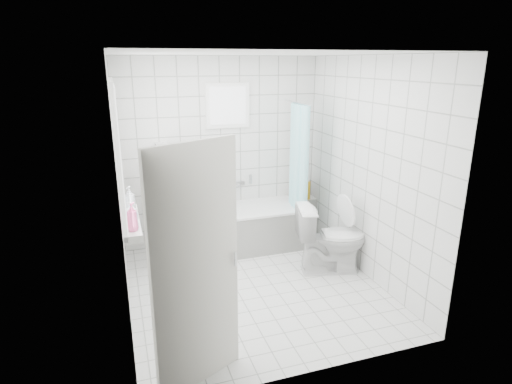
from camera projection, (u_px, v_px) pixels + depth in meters
name	position (u px, v px, depth m)	size (l,w,h in m)	color
ground	(255.00, 287.00, 4.99)	(3.00, 3.00, 0.00)	white
ceiling	(255.00, 53.00, 4.23)	(3.00, 3.00, 0.00)	white
wall_back	(221.00, 153.00, 5.97)	(2.80, 0.02, 2.60)	white
wall_front	(316.00, 230.00, 3.25)	(2.80, 0.02, 2.60)	white
wall_left	(119.00, 192.00, 4.19)	(0.02, 3.00, 2.60)	white
wall_right	(368.00, 170.00, 5.03)	(0.02, 3.00, 2.60)	white
window_left	(120.00, 156.00, 4.38)	(0.01, 0.90, 1.40)	white
window_back	(228.00, 106.00, 5.77)	(0.50, 0.01, 0.50)	white
window_sill	(131.00, 222.00, 4.61)	(0.18, 1.02, 0.08)	white
door	(197.00, 271.00, 3.25)	(0.04, 0.80, 2.00)	silver
bathtub	(238.00, 229.00, 5.96)	(1.77, 0.77, 0.58)	white
partition_wall	(168.00, 205.00, 5.50)	(0.15, 0.85, 1.50)	white
tiled_ledge	(301.00, 215.00, 6.52)	(0.40, 0.24, 0.55)	white
toilet	(331.00, 239.00, 5.27)	(0.48, 0.84, 0.86)	white
curtain_rod	(297.00, 103.00, 5.69)	(0.02, 0.02, 0.80)	silver
shower_curtain	(299.00, 170.00, 5.83)	(0.14, 0.48, 1.78)	#4FE0E9
tub_faucet	(238.00, 183.00, 6.13)	(0.18, 0.06, 0.06)	silver
sill_bottles	(131.00, 209.00, 4.53)	(0.17, 0.75, 0.33)	#36CEF4
ledge_bottles	(304.00, 191.00, 6.38)	(0.16, 0.18, 0.28)	#168630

